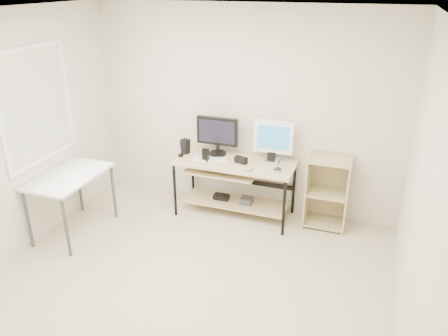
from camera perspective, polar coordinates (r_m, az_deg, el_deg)
room at (r=3.91m, az=-7.99°, el=0.21°), size 4.01×4.01×2.62m
desk at (r=5.54m, az=1.17°, el=-1.07°), size 1.50×0.65×0.75m
side_table at (r=5.40m, az=-19.51°, el=-1.66°), size 0.60×1.00×0.75m
shelf_unit at (r=5.50m, az=13.39°, el=-2.95°), size 0.50×0.40×0.90m
black_monitor at (r=5.56m, az=-0.88°, el=4.53°), size 0.54×0.23×0.50m
white_imac at (r=5.38m, az=6.46°, el=3.90°), size 0.49×0.16×0.52m
keyboard at (r=5.49m, az=-1.83°, el=1.15°), size 0.45×0.24×0.02m
mouse at (r=5.19m, az=3.35°, el=-0.10°), size 0.12×0.14×0.04m
center_speaker at (r=5.38m, az=2.24°, el=1.05°), size 0.17×0.12×0.08m
speaker_left at (r=5.68m, az=-5.07°, el=2.88°), size 0.12×0.12×0.19m
speaker_right at (r=5.48m, az=6.22°, el=1.60°), size 0.13×0.13×0.12m
audio_controller at (r=5.43m, az=-2.42°, el=1.71°), size 0.08×0.06×0.15m
volume_puck at (r=5.62m, az=-5.68°, el=1.67°), size 0.08×0.08×0.03m
smartphone at (r=5.27m, az=6.99°, el=-0.02°), size 0.07×0.13×0.01m
coaster at (r=5.19m, az=7.04°, el=-0.42°), size 0.13×0.13×0.01m
drinking_glass at (r=5.16m, az=7.08°, el=0.40°), size 0.10×0.10×0.16m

